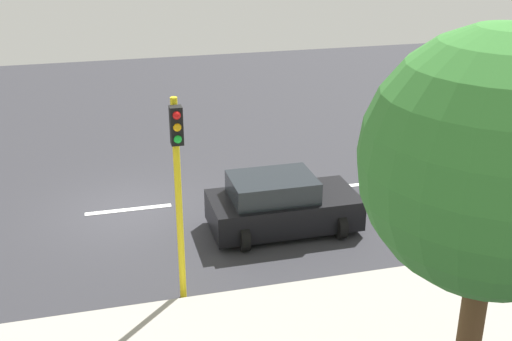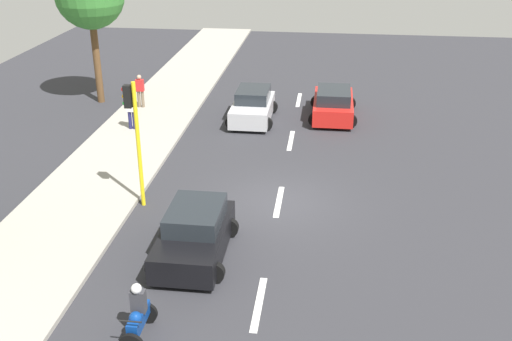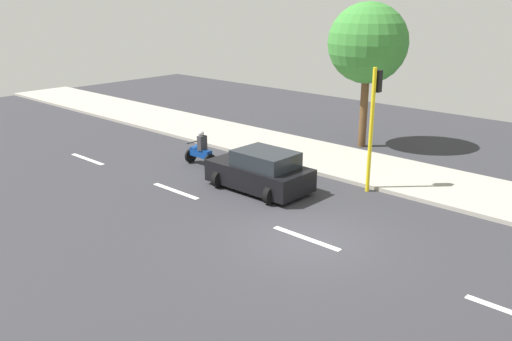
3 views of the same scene
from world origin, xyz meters
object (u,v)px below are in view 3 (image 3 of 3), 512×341
Objects in this scene: traffic_light_corner at (374,112)px; street_tree_north at (368,44)px; car_black at (261,172)px; motorcycle at (201,151)px.

street_tree_north is (5.11, 3.49, 1.83)m from traffic_light_corner.
street_tree_north is (7.74, 0.52, 4.05)m from car_black.
car_black is at bearing -176.14° from street_tree_north.
motorcycle reaches higher than car_black.
traffic_light_corner is 0.68× the size of street_tree_north.
motorcycle is at bearing 154.96° from street_tree_north.
car_black is 8.75m from street_tree_north.
traffic_light_corner is (2.08, -6.85, 2.29)m from motorcycle.
motorcycle is at bearing 106.90° from traffic_light_corner.
traffic_light_corner reaches higher than car_black.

